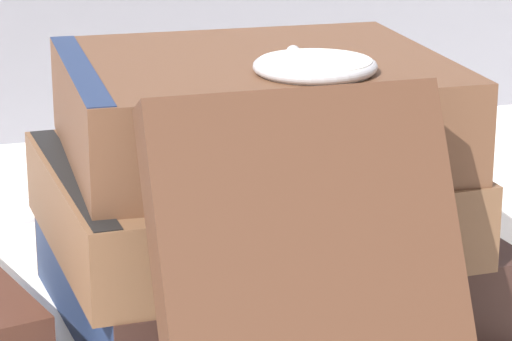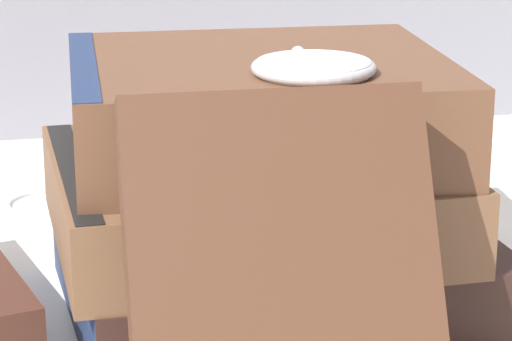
{
  "view_description": "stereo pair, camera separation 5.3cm",
  "coord_description": "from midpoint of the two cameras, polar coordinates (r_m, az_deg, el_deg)",
  "views": [
    {
      "loc": [
        -0.15,
        -0.5,
        0.25
      ],
      "look_at": [
        -0.0,
        0.01,
        0.08
      ],
      "focal_mm": 85.0,
      "sensor_mm": 36.0,
      "label": 1
    },
    {
      "loc": [
        -0.1,
        -0.51,
        0.25
      ],
      "look_at": [
        -0.0,
        0.01,
        0.08
      ],
      "focal_mm": 85.0,
      "sensor_mm": 36.0,
      "label": 2
    }
  ],
  "objects": [
    {
      "name": "pocket_watch",
      "position": [
        0.54,
        -0.13,
        4.98
      ],
      "size": [
        0.06,
        0.06,
        0.01
      ],
      "color": "white",
      "rests_on": "book_flat_top"
    },
    {
      "name": "book_flat_middle",
      "position": [
        0.58,
        -3.35,
        -1.35
      ],
      "size": [
        0.19,
        0.17,
        0.04
      ],
      "rotation": [
        0.0,
        0.0,
        0.04
      ],
      "color": "brown",
      "rests_on": "book_flat_bottom"
    },
    {
      "name": "book_flat_top",
      "position": [
        0.57,
        -3.22,
        2.94
      ],
      "size": [
        0.18,
        0.16,
        0.05
      ],
      "rotation": [
        0.0,
        0.0,
        -0.03
      ],
      "color": "brown",
      "rests_on": "book_flat_middle"
    },
    {
      "name": "book_leaning_front",
      "position": [
        0.46,
        -0.57,
        -5.85
      ],
      "size": [
        0.12,
        0.08,
        0.14
      ],
      "rotation": [
        -0.47,
        0.0,
        0.0
      ],
      "color": "#4C2D1E",
      "rests_on": "ground_plane"
    },
    {
      "name": "reading_glasses",
      "position": [
        0.76,
        -11.1,
        -1.83
      ],
      "size": [
        0.12,
        0.08,
        0.0
      ],
      "rotation": [
        0.0,
        0.0,
        -0.29
      ],
      "color": "#ADADB2",
      "rests_on": "ground_plane"
    },
    {
      "name": "book_flat_bottom",
      "position": [
        0.6,
        -2.37,
        -4.76
      ],
      "size": [
        0.21,
        0.18,
        0.04
      ],
      "rotation": [
        0.0,
        0.0,
        0.08
      ],
      "color": "#331E19",
      "rests_on": "ground_plane"
    }
  ]
}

